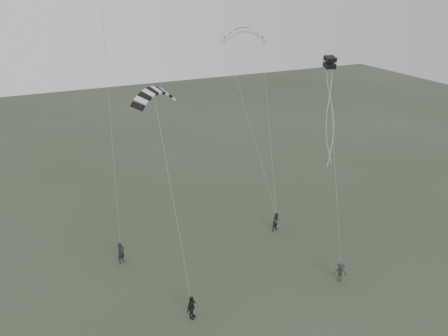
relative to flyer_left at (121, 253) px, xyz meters
name	(u,v)px	position (x,y,z in m)	size (l,w,h in m)	color
ground	(248,295)	(7.32, -7.58, -0.91)	(140.00, 140.00, 0.00)	#2F3B26
flyer_left	(121,253)	(0.00, 0.00, 0.00)	(0.66, 0.43, 1.81)	black
flyer_right	(277,222)	(13.60, -0.85, -0.06)	(0.82, 0.64, 1.69)	#28282D
flyer_center	(192,307)	(2.86, -8.07, -0.05)	(1.00, 0.42, 1.70)	black
flyer_far	(340,272)	(14.19, -8.99, -0.16)	(0.96, 0.55, 1.49)	#252529
kite_pale_large	(244,30)	(15.23, 9.31, 15.23)	(4.45, 1.00, 1.79)	silver
kite_striped	(154,91)	(2.32, -4.31, 13.55)	(3.17, 0.79, 1.23)	black
kite_box	(330,62)	(14.74, -4.74, 14.42)	(0.69, 0.69, 0.74)	black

